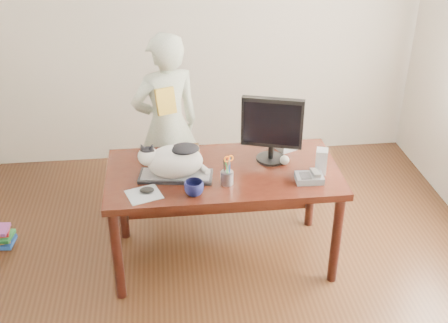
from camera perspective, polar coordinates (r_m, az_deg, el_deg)
room at (r=3.05m, az=1.17°, el=3.14°), size 4.50×4.50×4.50m
desk at (r=4.00m, az=-0.21°, el=-2.19°), size 1.60×0.80×0.75m
keyboard at (r=3.79m, az=-4.92°, el=-1.48°), size 0.51×0.26×0.03m
cat at (r=3.72m, az=-5.24°, el=0.15°), size 0.48×0.28×0.27m
monitor at (r=3.87m, az=4.90°, el=3.56°), size 0.42×0.26×0.48m
pen_cup at (r=3.68m, az=0.32°, el=-1.50°), size 0.11×0.11×0.21m
mousepad at (r=3.63m, az=-8.14°, el=-3.33°), size 0.26×0.25×0.00m
mouse at (r=3.64m, az=-7.84°, el=-2.89°), size 0.11×0.09×0.04m
coffee_mug at (r=3.58m, az=-3.07°, el=-2.72°), size 0.17×0.17×0.10m
phone at (r=3.77m, az=8.72°, el=-1.60°), size 0.19×0.15×0.08m
speaker at (r=3.86m, az=9.86°, el=0.04°), size 0.10×0.10×0.17m
baseball at (r=3.95m, az=6.17°, el=0.15°), size 0.07×0.07×0.07m
book_stack at (r=4.05m, az=-3.90°, el=1.10°), size 0.21×0.17×0.07m
calculator at (r=4.18m, az=6.09°, el=1.81°), size 0.21×0.23×0.06m
person at (r=4.48m, az=-5.81°, el=3.58°), size 0.65×0.53×1.52m
held_book at (r=4.20m, az=-5.95°, el=6.12°), size 0.16×0.13×0.20m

